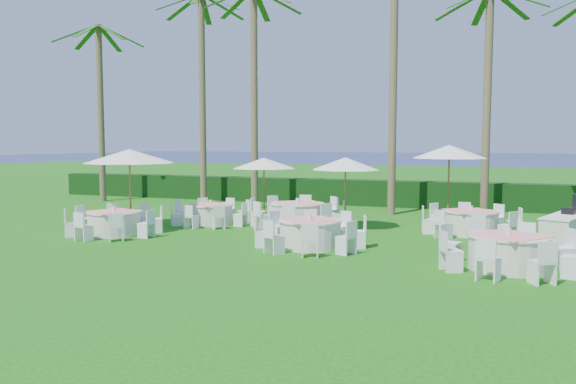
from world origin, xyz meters
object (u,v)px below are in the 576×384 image
Objects in this scene: umbrella_b at (345,164)px; buffet_table at (572,227)px; umbrella_c at (264,163)px; umbrella_d at (449,152)px; banquet_table_b at (310,233)px; banquet_table_d at (211,214)px; banquet_table_f at (471,222)px; banquet_table_e at (298,214)px; banquet_table_a at (114,222)px; banquet_table_c at (508,251)px; umbrella_a at (129,156)px.

umbrella_b is 0.63× the size of buffet_table.
umbrella_d is at bearing 13.77° from umbrella_c.
umbrella_d is 0.73× the size of buffet_table.
banquet_table_d is (-4.85, 3.07, -0.03)m from banquet_table_b.
banquet_table_f is at bearing 5.71° from umbrella_b.
banquet_table_d is 3.22m from banquet_table_e.
umbrella_d is (3.18, 6.75, 2.21)m from banquet_table_b.
banquet_table_b is at bearing 1.01° from banquet_table_a.
umbrella_c reaches higher than banquet_table_d.
buffet_table is at bearing 67.88° from banquet_table_c.
banquet_table_b is 7.78m from umbrella_d.
banquet_table_f is at bearing -8.09° from umbrella_c.
banquet_table_b is 0.91× the size of banquet_table_e.
umbrella_c is at bearing 171.29° from buffet_table.
banquet_table_c is 1.03× the size of banquet_table_f.
buffet_table is (13.63, 3.58, 0.08)m from banquet_table_a.
umbrella_b is at bearing -134.62° from umbrella_d.
umbrella_d reaches higher than buffet_table.
banquet_table_f is at bearing 20.90° from banquet_table_a.
banquet_table_c is 0.94× the size of banquet_table_e.
banquet_table_e is at bearing -176.30° from banquet_table_f.
banquet_table_c reaches higher than banquet_table_f.
banquet_table_a is 11.50m from banquet_table_f.
umbrella_a is 1.22× the size of umbrella_c.
banquet_table_f is 11.54m from umbrella_a.
umbrella_a is (-0.22, 1.15, 2.10)m from banquet_table_a.
banquet_table_c is at bearing -21.99° from banquet_table_d.
umbrella_c is (-8.80, 6.08, 1.74)m from banquet_table_c.
banquet_table_b is 1.25× the size of umbrella_b.
buffet_table is (6.95, -0.12, -1.77)m from umbrella_b.
banquet_table_e reaches higher than banquet_table_d.
umbrella_b is (-5.14, 4.57, 1.82)m from banquet_table_c.
umbrella_d is at bearing 29.69° from umbrella_a.
banquet_table_b is 1.00× the size of banquet_table_f.
umbrella_d is at bearing 139.36° from buffet_table.
umbrella_c is (3.02, 5.20, 1.77)m from banquet_table_a.
buffet_table is (11.86, 0.39, 0.10)m from banquet_table_d.
umbrella_b is at bearing 89.04° from banquet_table_b.
banquet_table_c is 4.81m from buffet_table.
umbrella_c is at bearing 171.91° from banquet_table_f.
banquet_table_c is 10.83m from umbrella_c.
banquet_table_d is at bearing -174.04° from umbrella_b.
banquet_table_a is 6.19m from banquet_table_e.
banquet_table_f reaches higher than banquet_table_a.
banquet_table_b is 3.98m from banquet_table_e.
banquet_table_d is at bearing 158.01° from banquet_table_c.
umbrella_b reaches higher than banquet_table_f.
banquet_table_e is 5.82m from banquet_table_f.
umbrella_d reaches higher than banquet_table_e.
umbrella_b is at bearing 28.98° from banquet_table_a.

